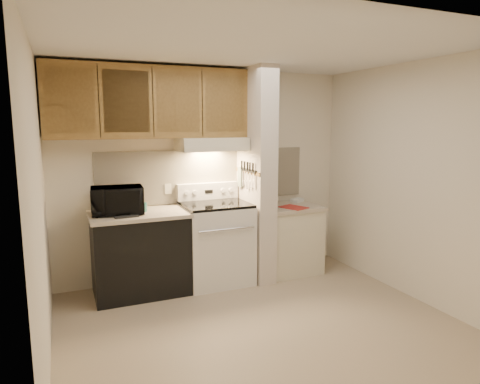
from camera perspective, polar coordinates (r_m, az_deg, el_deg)
floor at (r=4.23m, az=2.42°, el=-16.98°), size 3.60×3.60×0.00m
ceiling at (r=3.85m, az=2.68°, el=18.66°), size 3.60×3.60×0.00m
wall_back at (r=5.23m, az=-4.56°, el=2.39°), size 3.60×2.50×0.02m
wall_left at (r=3.48m, az=-25.26°, el=-1.88°), size 0.02×3.00×2.50m
wall_right at (r=4.89m, az=21.93°, el=1.29°), size 0.02×3.00×2.50m
backsplash at (r=5.22m, az=-4.52°, el=2.21°), size 2.60×0.02×0.63m
range_body at (r=5.06m, az=-3.20°, el=-6.95°), size 0.76×0.65×0.92m
oven_window at (r=4.77m, az=-1.90°, el=-7.47°), size 0.50×0.01×0.30m
oven_handle at (r=4.68m, az=-1.75°, el=-5.00°), size 0.65×0.02×0.02m
cooktop at (r=4.95m, az=-3.25°, el=-1.66°), size 0.74×0.64×0.03m
range_backguard at (r=5.20m, az=-4.32°, el=0.13°), size 0.76×0.08×0.20m
range_display at (r=5.16m, az=-4.17°, el=0.06°), size 0.10×0.01×0.04m
range_knob_left_outer at (r=5.08m, az=-7.15°, el=-0.14°), size 0.05×0.02×0.05m
range_knob_left_inner at (r=5.10m, az=-6.07°, el=-0.07°), size 0.05×0.02×0.05m
range_knob_right_inner at (r=5.22m, az=-2.29°, el=0.18°), size 0.05×0.02×0.05m
range_knob_right_outer at (r=5.25m, az=-1.27°, el=0.25°), size 0.05×0.02×0.05m
dishwasher_front at (r=4.87m, az=-13.13°, el=-8.15°), size 1.00×0.63×0.87m
left_countertop at (r=4.75m, az=-13.33°, el=-2.91°), size 1.04×0.67×0.04m
spoon_rest at (r=4.53m, az=-14.88°, el=-3.19°), size 0.25×0.10×0.02m
teal_jar at (r=4.78m, az=-12.83°, el=-1.97°), size 0.11×0.11×0.10m
outlet at (r=5.09m, az=-9.58°, el=0.41°), size 0.08×0.01×0.12m
microwave at (r=4.71m, az=-16.07°, el=-1.08°), size 0.55×0.40×0.29m
partition_pillar at (r=5.09m, az=2.15°, el=2.23°), size 0.22×0.70×2.50m
pillar_trim at (r=5.04m, az=0.96°, el=2.74°), size 0.01×0.70×0.04m
knife_strip at (r=4.99m, az=1.13°, el=2.90°), size 0.02×0.42×0.04m
knife_blade_a at (r=4.85m, az=1.80°, el=1.52°), size 0.01×0.03×0.16m
knife_handle_a at (r=4.84m, az=1.74°, el=3.30°), size 0.02×0.02×0.10m
knife_blade_b at (r=4.93m, az=1.37°, el=1.53°), size 0.01×0.04×0.18m
knife_handle_b at (r=4.92m, az=1.33°, el=3.39°), size 0.02×0.02×0.10m
knife_blade_c at (r=5.01m, az=0.96°, el=1.54°), size 0.01×0.04×0.20m
knife_handle_c at (r=4.98m, az=1.02°, el=3.46°), size 0.02×0.02×0.10m
knife_blade_d at (r=5.07m, az=0.62°, el=1.87°), size 0.01×0.04×0.16m
knife_handle_d at (r=5.05m, az=0.62°, el=3.55°), size 0.02×0.02×0.10m
knife_blade_e at (r=5.13m, az=0.33°, el=1.84°), size 0.01×0.04×0.18m
knife_handle_e at (r=5.13m, az=0.24°, el=3.64°), size 0.02×0.02×0.10m
oven_mitt at (r=5.20m, az=0.03°, el=2.03°), size 0.03×0.10×0.23m
right_cab_base at (r=5.47m, az=6.49°, el=-6.38°), size 0.70×0.60×0.81m
right_countertop at (r=5.37m, az=6.57°, el=-2.00°), size 0.74×0.64×0.04m
red_folder at (r=5.23m, az=7.16°, el=-2.04°), size 0.33×0.37×0.01m
white_box at (r=5.62m, az=7.63°, el=-1.09°), size 0.19×0.16×0.04m
range_hood at (r=4.99m, az=-3.81°, el=6.40°), size 0.78×0.44×0.15m
hood_lip at (r=4.79m, az=-2.97°, el=5.75°), size 0.78×0.04×0.06m
upper_cabinets at (r=4.85m, az=-11.93°, el=11.58°), size 2.18×0.33×0.77m
cab_door_a at (r=4.60m, az=-21.76°, el=11.28°), size 0.46×0.01×0.63m
cab_gap_a at (r=4.61m, az=-18.31°, el=11.45°), size 0.01×0.01×0.73m
cab_door_b at (r=4.65m, az=-14.90°, el=11.59°), size 0.46×0.01×0.63m
cab_gap_b at (r=4.69m, az=-11.54°, el=11.68°), size 0.01×0.01×0.73m
cab_door_c at (r=4.76m, az=-8.26°, el=11.73°), size 0.46×0.01×0.63m
cab_gap_c at (r=4.83m, az=-5.06°, el=11.75°), size 0.01×0.01×0.73m
cab_door_d at (r=4.92m, az=-1.99°, el=11.73°), size 0.46×0.01×0.63m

